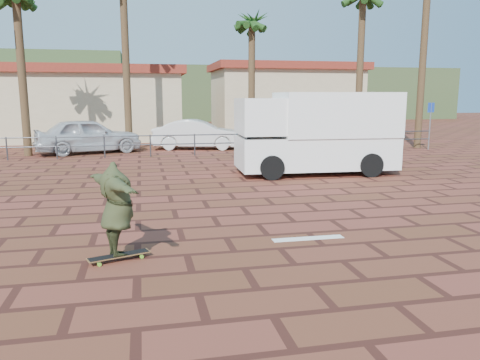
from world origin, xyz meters
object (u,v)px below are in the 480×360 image
campervan (317,131)px  car_white (198,134)px  car_silver (88,136)px  skateboarder (117,209)px  longboard (119,256)px

campervan → car_white: bearing=112.7°
car_silver → car_white: (5.34, 0.67, -0.08)m
skateboarder → campervan: campervan is taller
skateboarder → car_white: skateboarder is taller
campervan → car_silver: bearing=139.5°
skateboarder → campervan: 10.18m
skateboarder → car_silver: size_ratio=0.39×
longboard → car_silver: size_ratio=0.21×
campervan → car_white: (-3.19, 8.59, -0.73)m
longboard → car_white: 16.78m
longboard → car_white: size_ratio=0.23×
car_silver → campervan: bearing=-149.5°
longboard → campervan: campervan is taller
car_white → campervan: bearing=-147.2°
campervan → car_silver: size_ratio=1.13×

